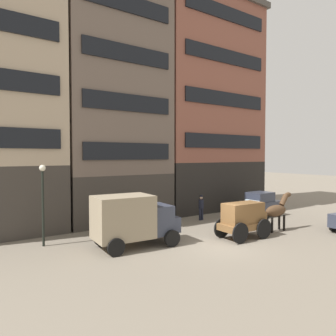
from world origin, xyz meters
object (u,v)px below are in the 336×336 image
Objects in this scene: sedan_dark at (259,204)px; draft_horse at (277,210)px; streetlamp_curbside at (43,194)px; pedestrian_officer at (201,206)px; delivery_truck_near at (134,219)px; cargo_wagon at (244,218)px; fire_hydrant_curbside at (163,220)px.

draft_horse is at bearing -127.27° from sedan_dark.
pedestrian_officer is at bearing 1.80° from streetlamp_curbside.
delivery_truck_near reaches higher than draft_horse.
streetlamp_curbside reaches higher than delivery_truck_near.
fire_hydrant_curbside is at bearing 111.94° from cargo_wagon.
fire_hydrant_curbside is at bearing 38.78° from delivery_truck_near.
fire_hydrant_curbside is at bearing 2.46° from streetlamp_curbside.
sedan_dark is (11.47, 1.59, -0.51)m from delivery_truck_near.
cargo_wagon is at bearing -26.33° from streetlamp_curbside.
cargo_wagon is 6.72m from sedan_dark.
sedan_dark reaches higher than fire_hydrant_curbside.
draft_horse is 1.31× the size of pedestrian_officer.
cargo_wagon reaches higher than fire_hydrant_curbside.
pedestrian_officer is at bearing 0.29° from fire_hydrant_curbside.
pedestrian_officer is (-4.44, 1.45, 0.07)m from sedan_dark.
sedan_dark is 2.08× the size of pedestrian_officer.
streetlamp_curbside is (-12.45, 4.70, 1.40)m from draft_horse.
draft_horse is at bearing -71.30° from pedestrian_officer.
delivery_truck_near is 4.76m from streetlamp_curbside.
draft_horse is 0.57× the size of streetlamp_curbside.
draft_horse reaches higher than pedestrian_officer.
streetlamp_curbside reaches higher than fire_hydrant_curbside.
cargo_wagon is 10.71m from streetlamp_curbside.
delivery_truck_near reaches higher than pedestrian_officer.
streetlamp_curbside is at bearing -177.54° from fire_hydrant_curbside.
streetlamp_curbside reaches higher than cargo_wagon.
fire_hydrant_curbside is at bearing -179.71° from pedestrian_officer.
sedan_dark is at bearing 32.27° from cargo_wagon.
pedestrian_officer is 2.16× the size of fire_hydrant_curbside.
delivery_truck_near is at bearing -156.60° from pedestrian_officer.
cargo_wagon is 5.19m from pedestrian_officer.
delivery_truck_near is 4.93m from fire_hydrant_curbside.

